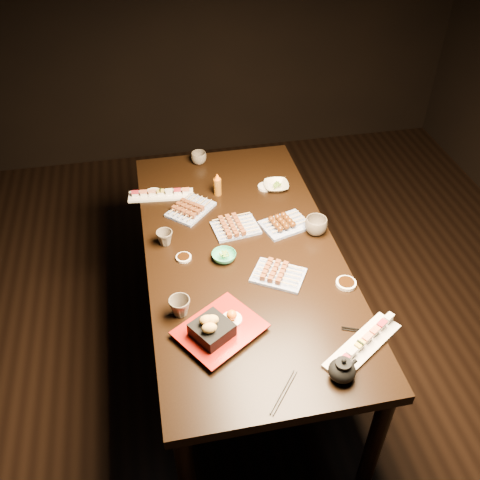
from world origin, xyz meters
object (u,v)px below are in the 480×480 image
dining_table (242,304)px  yakitori_plate_right (279,272)px  yakitori_plate_center (236,225)px  teapot (342,369)px  teacup_far_left (165,238)px  edamame_bowl_cream (276,186)px  teacup_far_right (199,158)px  sushi_platter_near (363,343)px  yakitori_plate_left (190,206)px  tempura_tray (220,323)px  teacup_mid_right (316,226)px  edamame_bowl_green (224,256)px  condiment_bottle (217,184)px  teacup_near_left (180,307)px  sushi_platter_far (161,193)px

dining_table → yakitori_plate_right: 0.47m
yakitori_plate_center → teapot: (0.22, -0.93, 0.02)m
yakitori_plate_right → teacup_far_left: (-0.47, 0.32, 0.01)m
edamame_bowl_cream → teacup_far_right: (-0.37, 0.34, 0.02)m
sushi_platter_near → teacup_far_right: size_ratio=4.31×
yakitori_plate_left → teacup_far_right: bearing=30.3°
yakitori_plate_right → teacup_far_left: 0.57m
sushi_platter_near → tempura_tray: tempura_tray is taller
yakitori_plate_right → teacup_mid_right: bearing=77.4°
edamame_bowl_cream → teacup_far_left: bearing=-151.4°
yakitori_plate_center → edamame_bowl_green: bearing=-122.5°
teapot → condiment_bottle: 1.27m
tempura_tray → sushi_platter_near: bearing=-51.3°
yakitori_plate_right → teacup_far_left: size_ratio=2.84×
edamame_bowl_green → teacup_far_right: teacup_far_right is taller
edamame_bowl_cream → condiment_bottle: bearing=178.2°
teacup_near_left → tempura_tray: bearing=-42.7°
edamame_bowl_green → edamame_bowl_cream: 0.63m
teacup_near_left → teacup_mid_right: teacup_mid_right is taller
sushi_platter_far → yakitori_plate_right: size_ratio=1.53×
sushi_platter_near → teacup_far_left: teacup_far_left is taller
tempura_tray → teacup_far_right: (0.09, 1.27, -0.02)m
sushi_platter_far → dining_table: bearing=129.4°
teacup_near_left → teacup_far_right: size_ratio=1.02×
sushi_platter_near → yakitori_plate_right: bearing=83.5°
dining_table → condiment_bottle: 0.64m
edamame_bowl_cream → teapot: (-0.07, -1.23, 0.03)m
tempura_tray → yakitori_plate_center: bearing=40.8°
sushi_platter_far → tempura_tray: size_ratio=1.07×
tempura_tray → teacup_far_left: size_ratio=4.05×
yakitori_plate_left → yakitori_plate_center: bearing=-90.5°
yakitori_plate_right → teacup_far_right: bearing=133.5°
sushi_platter_far → tempura_tray: bearing=104.7°
edamame_bowl_green → teacup_near_left: bearing=-128.6°
sushi_platter_near → teacup_far_left: bearing=99.0°
sushi_platter_near → teacup_far_left: (-0.70, 0.77, 0.01)m
yakitori_plate_right → teapot: 0.57m
yakitori_plate_right → yakitori_plate_left: yakitori_plate_left is taller
yakitori_plate_right → yakitori_plate_left: (-0.32, 0.56, 0.00)m
sushi_platter_near → teacup_mid_right: (0.03, 0.71, 0.02)m
yakitori_plate_center → teacup_far_right: bearing=90.5°
teacup_far_left → sushi_platter_far: bearing=88.1°
teacup_near_left → teacup_far_left: 0.46m
yakitori_plate_right → teacup_near_left: teacup_near_left is taller
yakitori_plate_right → teapot: (0.09, -0.56, 0.02)m
dining_table → edamame_bowl_green: bearing=-162.3°
yakitori_plate_center → yakitori_plate_left: bearing=128.1°
yakitori_plate_center → edamame_bowl_cream: (0.28, 0.30, -0.01)m
edamame_bowl_green → tempura_tray: bearing=-102.0°
yakitori_plate_center → teacup_mid_right: bearing=-23.2°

